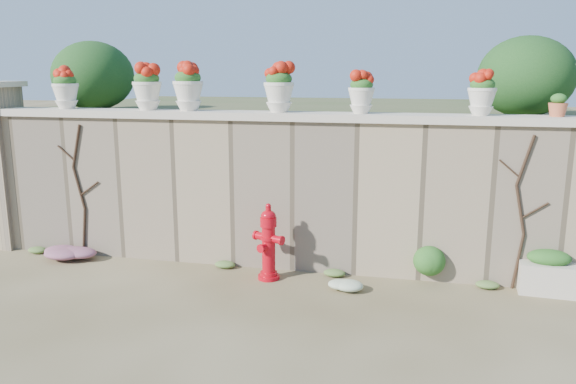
% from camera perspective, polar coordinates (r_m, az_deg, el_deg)
% --- Properties ---
extents(ground, '(80.00, 80.00, 0.00)m').
position_cam_1_polar(ground, '(6.29, -6.51, -12.57)').
color(ground, brown).
rests_on(ground, ground).
extents(stone_wall, '(8.00, 0.40, 2.00)m').
position_cam_1_polar(stone_wall, '(7.62, -2.30, -0.15)').
color(stone_wall, gray).
rests_on(stone_wall, ground).
extents(wall_cap, '(8.10, 0.52, 0.10)m').
position_cam_1_polar(wall_cap, '(7.46, -2.37, 7.75)').
color(wall_cap, beige).
rests_on(wall_cap, stone_wall).
extents(raised_fill, '(9.00, 6.00, 2.00)m').
position_cam_1_polar(raised_fill, '(10.69, 2.09, 3.44)').
color(raised_fill, '#384C23').
rests_on(raised_fill, ground).
extents(back_shrub_left, '(1.30, 1.30, 1.10)m').
position_cam_1_polar(back_shrub_left, '(9.82, -19.19, 11.09)').
color(back_shrub_left, '#143814').
rests_on(back_shrub_left, raised_fill).
extents(back_shrub_right, '(1.30, 1.30, 1.10)m').
position_cam_1_polar(back_shrub_right, '(8.52, 23.02, 10.73)').
color(back_shrub_right, '#143814').
rests_on(back_shrub_right, raised_fill).
extents(vine_left, '(0.60, 0.04, 1.91)m').
position_cam_1_polar(vine_left, '(8.50, -20.39, 0.33)').
color(vine_left, black).
rests_on(vine_left, ground).
extents(vine_right, '(0.60, 0.04, 1.91)m').
position_cam_1_polar(vine_right, '(7.28, 22.61, -1.76)').
color(vine_right, black).
rests_on(vine_right, ground).
extents(fire_hydrant, '(0.43, 0.30, 0.99)m').
position_cam_1_polar(fire_hydrant, '(7.18, -2.00, -5.07)').
color(fire_hydrant, '#BA0714').
rests_on(fire_hydrant, ground).
extents(planter_box, '(0.67, 0.42, 0.54)m').
position_cam_1_polar(planter_box, '(7.50, 24.87, -7.46)').
color(planter_box, beige).
rests_on(planter_box, ground).
extents(green_shrub, '(0.68, 0.61, 0.64)m').
position_cam_1_polar(green_shrub, '(7.32, 13.63, -6.53)').
color(green_shrub, '#1E5119').
rests_on(green_shrub, ground).
extents(magenta_clump, '(0.89, 0.60, 0.24)m').
position_cam_1_polar(magenta_clump, '(8.56, -21.44, -5.72)').
color(magenta_clump, '#B7248E').
rests_on(magenta_clump, ground).
extents(white_flowers, '(0.47, 0.37, 0.17)m').
position_cam_1_polar(white_flowers, '(7.00, 6.06, -9.19)').
color(white_flowers, white).
rests_on(white_flowers, ground).
extents(urn_pot_0, '(0.36, 0.36, 0.57)m').
position_cam_1_polar(urn_pot_0, '(8.66, -21.67, 9.73)').
color(urn_pot_0, silver).
rests_on(urn_pot_0, wall_cap).
extents(urn_pot_1, '(0.40, 0.40, 0.62)m').
position_cam_1_polar(urn_pot_1, '(8.03, -14.12, 10.26)').
color(urn_pot_1, silver).
rests_on(urn_pot_1, wall_cap).
extents(urn_pot_2, '(0.41, 0.41, 0.64)m').
position_cam_1_polar(urn_pot_2, '(7.78, -10.11, 10.45)').
color(urn_pot_2, silver).
rests_on(urn_pot_2, wall_cap).
extents(urn_pot_3, '(0.40, 0.40, 0.62)m').
position_cam_1_polar(urn_pot_3, '(7.40, -0.93, 10.48)').
color(urn_pot_3, silver).
rests_on(urn_pot_3, wall_cap).
extents(urn_pot_4, '(0.33, 0.33, 0.52)m').
position_cam_1_polar(urn_pot_4, '(7.22, 7.46, 9.96)').
color(urn_pot_4, silver).
rests_on(urn_pot_4, wall_cap).
extents(urn_pot_5, '(0.34, 0.34, 0.53)m').
position_cam_1_polar(urn_pot_5, '(7.24, 19.09, 9.45)').
color(urn_pot_5, silver).
rests_on(urn_pot_5, wall_cap).
extents(terracotta_pot, '(0.22, 0.22, 0.26)m').
position_cam_1_polar(terracotta_pot, '(7.39, 25.74, 7.85)').
color(terracotta_pot, '#BC5C39').
rests_on(terracotta_pot, wall_cap).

